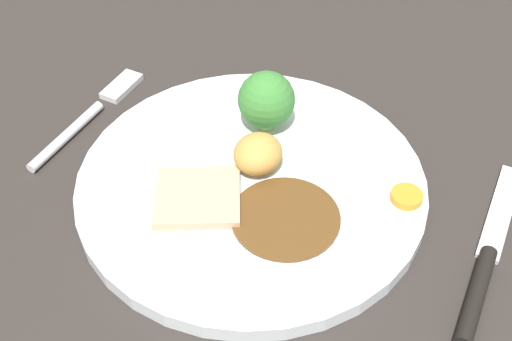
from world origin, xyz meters
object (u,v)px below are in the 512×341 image
(meat_slice_main, at_px, (198,197))
(broccoli_floret, at_px, (266,100))
(carrot_coin_front, at_px, (407,197))
(roast_potato_left, at_px, (260,154))
(knife, at_px, (486,262))
(dinner_plate, at_px, (256,185))
(fork, at_px, (91,114))

(meat_slice_main, relative_size, broccoli_floret, 1.21)
(carrot_coin_front, bearing_deg, roast_potato_left, -172.99)
(carrot_coin_front, relative_size, knife, 0.13)
(broccoli_floret, distance_m, knife, 0.22)
(meat_slice_main, xyz_separation_m, carrot_coin_front, (0.15, 0.07, -0.00))
(carrot_coin_front, bearing_deg, meat_slice_main, -155.33)
(dinner_plate, relative_size, meat_slice_main, 4.30)
(meat_slice_main, xyz_separation_m, roast_potato_left, (0.03, 0.05, 0.01))
(dinner_plate, bearing_deg, roast_potato_left, 99.96)
(broccoli_floret, bearing_deg, roast_potato_left, -71.74)
(fork, distance_m, knife, 0.36)
(fork, bearing_deg, broccoli_floret, -73.12)
(broccoli_floret, bearing_deg, carrot_coin_front, -14.68)
(carrot_coin_front, distance_m, fork, 0.29)
(meat_slice_main, height_order, broccoli_floret, broccoli_floret)
(dinner_plate, xyz_separation_m, carrot_coin_front, (0.12, 0.03, 0.01))
(meat_slice_main, height_order, knife, meat_slice_main)
(dinner_plate, xyz_separation_m, broccoli_floret, (-0.02, 0.06, 0.04))
(fork, bearing_deg, roast_potato_left, -90.47)
(dinner_plate, bearing_deg, fork, 172.40)
(dinner_plate, height_order, meat_slice_main, meat_slice_main)
(carrot_coin_front, bearing_deg, broccoli_floret, 165.32)
(dinner_plate, relative_size, roast_potato_left, 6.72)
(carrot_coin_front, distance_m, knife, 0.08)
(dinner_plate, bearing_deg, broccoli_floret, 106.56)
(fork, xyz_separation_m, knife, (0.36, -0.02, 0.00))
(knife, bearing_deg, meat_slice_main, 102.37)
(meat_slice_main, height_order, roast_potato_left, roast_potato_left)
(dinner_plate, xyz_separation_m, knife, (0.18, 0.00, -0.00))
(broccoli_floret, bearing_deg, dinner_plate, -73.44)
(meat_slice_main, bearing_deg, knife, 10.57)
(carrot_coin_front, relative_size, broccoli_floret, 0.46)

